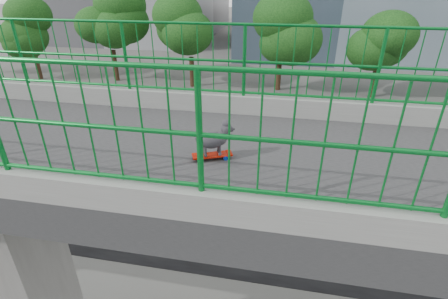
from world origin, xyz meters
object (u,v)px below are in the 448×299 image
object	(u,v)px
skateboard	(212,156)
car_2	(63,133)
poodle	(214,138)
car_3	(210,122)
car_4	(8,92)

from	to	relation	value
skateboard	car_2	xyz separation A→B (m)	(-12.68, -12.26, -6.37)
poodle	car_3	size ratio (longest dim) A/B	0.09
skateboard	car_4	world-z (taller)	skateboard
skateboard	car_3	bearing A→B (deg)	170.72
car_3	poodle	bearing A→B (deg)	-166.44
skateboard	poodle	world-z (taller)	poodle
car_2	skateboard	bearing A→B (deg)	-135.98
skateboard	car_4	distance (m)	29.50
car_3	car_4	bearing A→B (deg)	79.81
skateboard	poodle	size ratio (longest dim) A/B	1.12
poodle	car_2	xyz separation A→B (m)	(-12.67, -12.28, -6.60)
car_2	car_4	distance (m)	11.32
poodle	car_4	size ratio (longest dim) A/B	0.10
car_3	car_4	world-z (taller)	car_4
poodle	car_2	bearing A→B (deg)	-158.65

